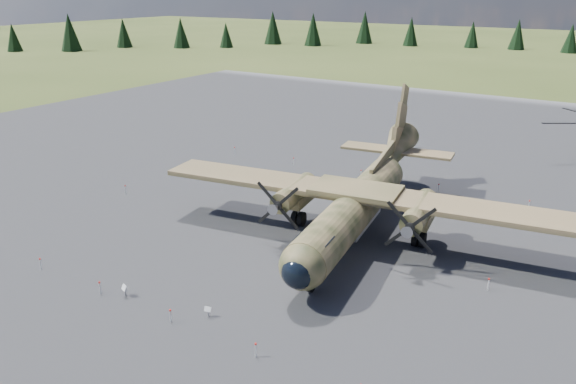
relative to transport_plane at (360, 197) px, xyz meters
The scene contains 7 objects.
ground 7.36m from the transport_plane, 146.64° to the right, with size 500.00×500.00×0.00m, color #555F2A.
apron 8.95m from the transport_plane, 131.75° to the left, with size 120.00×120.00×0.04m, color slate.
transport_plane is the anchor object (origin of this frame).
info_placard_left 18.61m from the transport_plane, 115.96° to the right, with size 0.54×0.36×0.78m.
info_placard_right 15.95m from the transport_plane, 98.02° to the right, with size 0.45×0.26×0.66m.
barrier_fence 7.57m from the transport_plane, 148.15° to the right, with size 33.12×29.62×0.85m.
treeline 2.99m from the transport_plane, 78.40° to the left, with size 319.07×316.52×10.95m.
Camera 1 is at (22.56, -33.32, 18.20)m, focal length 35.00 mm.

